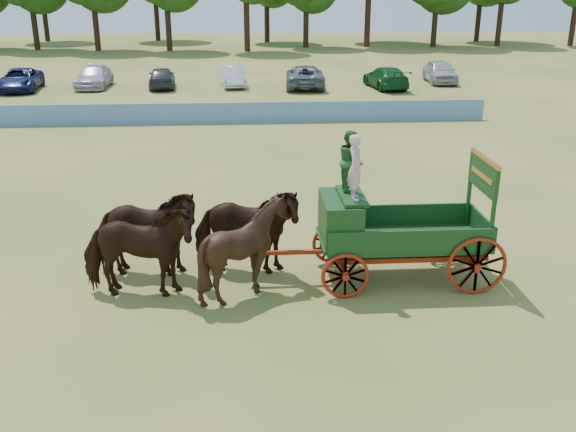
{
  "coord_description": "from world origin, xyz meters",
  "views": [
    {
      "loc": [
        -0.41,
        -14.37,
        6.72
      ],
      "look_at": [
        0.61,
        0.47,
        1.3
      ],
      "focal_mm": 40.0,
      "sensor_mm": 36.0,
      "label": 1
    }
  ],
  "objects": [
    {
      "name": "ground",
      "position": [
        0.0,
        0.0,
        0.0
      ],
      "size": [
        160.0,
        160.0,
        0.0
      ],
      "primitive_type": "plane",
      "color": "#AB8D4D",
      "rests_on": "ground"
    },
    {
      "name": "horse_lead_left",
      "position": [
        -2.84,
        -1.08,
        1.11
      ],
      "size": [
        2.7,
        1.38,
        2.22
      ],
      "primitive_type": "imported",
      "rotation": [
        0.0,
        0.0,
        1.5
      ],
      "color": "black",
      "rests_on": "ground"
    },
    {
      "name": "horse_lead_right",
      "position": [
        -2.84,
        0.02,
        1.11
      ],
      "size": [
        2.72,
        1.43,
        2.22
      ],
      "primitive_type": "imported",
      "rotation": [
        0.0,
        0.0,
        1.48
      ],
      "color": "black",
      "rests_on": "ground"
    },
    {
      "name": "horse_wheel_left",
      "position": [
        -0.44,
        -1.08,
        1.11
      ],
      "size": [
        2.2,
        2.0,
        2.22
      ],
      "primitive_type": "imported",
      "rotation": [
        0.0,
        0.0,
        1.46
      ],
      "color": "black",
      "rests_on": "ground"
    },
    {
      "name": "horse_wheel_right",
      "position": [
        -0.44,
        0.02,
        1.11
      ],
      "size": [
        2.77,
        1.55,
        2.22
      ],
      "primitive_type": "imported",
      "rotation": [
        0.0,
        0.0,
        1.43
      ],
      "color": "black",
      "rests_on": "ground"
    },
    {
      "name": "farm_dray",
      "position": [
        2.55,
        -0.51,
        1.56
      ],
      "size": [
        6.0,
        2.0,
        3.63
      ],
      "color": "#A73010",
      "rests_on": "ground"
    },
    {
      "name": "sponsor_banner",
      "position": [
        -1.0,
        18.0,
        0.53
      ],
      "size": [
        26.0,
        0.08,
        1.05
      ],
      "primitive_type": "cube",
      "color": "#1E5EA3",
      "rests_on": "ground"
    },
    {
      "name": "parked_cars",
      "position": [
        -4.19,
        29.81,
        0.73
      ],
      "size": [
        41.68,
        7.26,
        1.59
      ],
      "color": "silver",
      "rests_on": "ground"
    }
  ]
}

